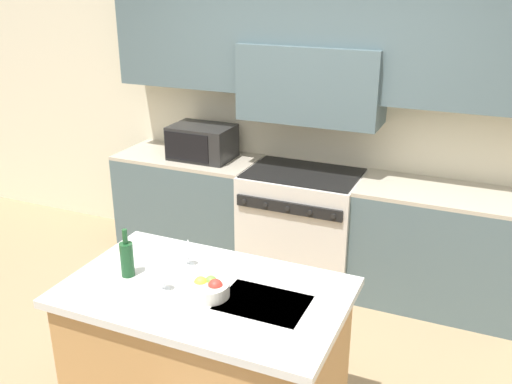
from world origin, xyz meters
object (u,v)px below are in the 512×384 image
range_stove (302,225)px  wine_glass_near (163,271)px  fruit_bowl (209,288)px  microwave (202,142)px  wine_bottle (127,258)px  wine_glass_far (188,247)px

range_stove → wine_glass_near: wine_glass_near is taller
range_stove → fruit_bowl: (0.16, -1.94, 0.49)m
microwave → fruit_bowl: bearing=-60.7°
wine_glass_near → wine_bottle: bearing=168.8°
range_stove → wine_glass_near: size_ratio=5.82×
range_stove → fruit_bowl: size_ratio=4.27×
range_stove → wine_bottle: wine_bottle is taller
wine_glass_near → fruit_bowl: bearing=11.3°
wine_bottle → wine_glass_near: wine_bottle is taller
fruit_bowl → range_stove: bearing=94.7°
wine_glass_far → fruit_bowl: (0.25, -0.24, -0.07)m
wine_glass_near → range_stove: bearing=87.8°
microwave → wine_glass_far: 1.91m
range_stove → fruit_bowl: 2.01m
range_stove → microwave: 1.12m
wine_bottle → fruit_bowl: (0.50, -0.01, -0.06)m
wine_bottle → wine_glass_far: 0.34m
wine_glass_near → wine_glass_far: bearing=93.9°
range_stove → wine_glass_near: 2.06m
wine_bottle → wine_glass_near: 0.27m
range_stove → wine_glass_far: 1.79m
wine_glass_near → fruit_bowl: size_ratio=0.73×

